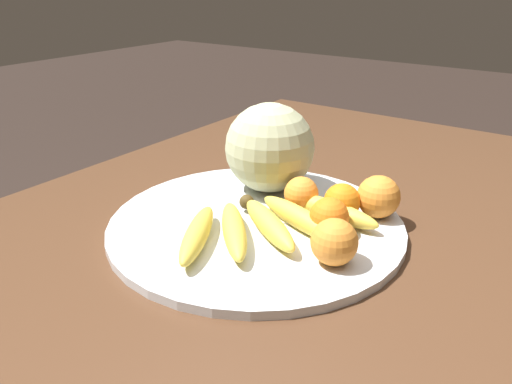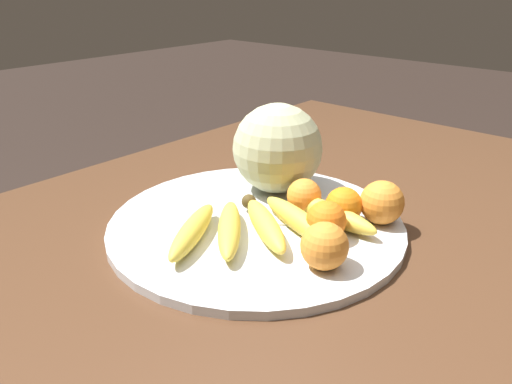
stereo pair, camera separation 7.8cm
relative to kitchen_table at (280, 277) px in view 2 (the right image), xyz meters
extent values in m
cube|color=#4C301E|center=(0.00, 0.00, 0.07)|extent=(1.52, 0.98, 0.04)
cube|color=#4C301E|center=(-0.68, -0.40, -0.30)|extent=(0.07, 0.07, 0.68)
cylinder|color=silver|center=(0.02, -0.04, 0.09)|extent=(0.47, 0.47, 0.01)
torus|color=#47382D|center=(0.02, -0.04, 0.09)|extent=(0.47, 0.47, 0.01)
sphere|color=#B2B789|center=(-0.10, -0.09, 0.18)|extent=(0.16, 0.16, 0.16)
sphere|color=#473819|center=(0.00, -0.07, 0.12)|extent=(0.02, 0.02, 0.02)
ellipsoid|color=gold|center=(0.13, -0.06, 0.12)|extent=(0.17, 0.11, 0.03)
ellipsoid|color=gold|center=(0.09, -0.03, 0.12)|extent=(0.15, 0.14, 0.03)
ellipsoid|color=gold|center=(0.04, 0.01, 0.12)|extent=(0.12, 0.16, 0.03)
ellipsoid|color=gold|center=(0.00, 0.03, 0.12)|extent=(0.09, 0.18, 0.03)
ellipsoid|color=gold|center=(-0.05, 0.06, 0.12)|extent=(0.05, 0.18, 0.03)
sphere|color=orange|center=(-0.01, 0.08, 0.13)|extent=(0.06, 0.06, 0.06)
sphere|color=orange|center=(-0.07, 0.07, 0.13)|extent=(0.06, 0.06, 0.06)
sphere|color=orange|center=(0.06, 0.12, 0.13)|extent=(0.07, 0.07, 0.07)
sphere|color=orange|center=(-0.11, 0.11, 0.14)|extent=(0.07, 0.07, 0.07)
sphere|color=orange|center=(-0.06, 0.00, 0.13)|extent=(0.06, 0.06, 0.06)
cube|color=white|center=(-0.02, 0.01, 0.10)|extent=(0.09, 0.09, 0.00)
camera|label=1|loc=(0.60, 0.38, 0.47)|focal=35.00mm
camera|label=2|loc=(0.55, 0.44, 0.47)|focal=35.00mm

